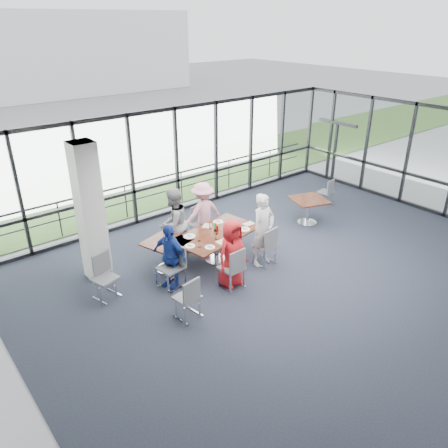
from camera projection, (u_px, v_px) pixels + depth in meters
floor at (299, 277)px, 10.21m from camera, size 12.00×10.00×0.02m
ceiling at (311, 142)px, 8.83m from camera, size 12.00×10.00×0.04m
wall_left at (17, 325)px, 6.08m from camera, size 0.10×10.00×3.20m
curtain_wall_back at (177, 161)px, 13.01m from camera, size 12.00×0.10×3.20m
curtain_wall_right at (439, 162)px, 12.95m from camera, size 0.10×10.00×3.20m
exit_door at (335, 152)px, 15.81m from camera, size 0.12×1.60×2.10m
structural_column at (90, 213)px, 9.55m from camera, size 0.50×0.50×3.20m
apron at (108, 172)px, 17.20m from camera, size 80.00×70.00×0.02m
grass_strip at (132, 184)px, 15.79m from camera, size 80.00×5.00×0.01m
hangar_main at (24, 53)px, 33.56m from camera, size 24.00×10.00×6.00m
guard_rail at (168, 190)px, 13.90m from camera, size 12.00×0.06×0.06m
main_table at (216, 237)px, 10.62m from camera, size 2.29×1.51×0.75m
side_table_left at (167, 245)px, 10.22m from camera, size 1.17×1.17×0.75m
side_table_right at (309, 203)px, 12.59m from camera, size 1.19×1.19×0.75m
diner_near_left at (232, 254)px, 9.58m from camera, size 0.79×0.54×1.58m
diner_near_right at (263, 230)px, 10.38m from camera, size 0.68×0.51×1.81m
diner_far_left at (173, 223)px, 10.72m from camera, size 0.99×0.76×1.80m
diner_far_right at (203, 212)px, 11.50m from camera, size 1.10×0.62×1.66m
diner_end at (170, 256)px, 9.56m from camera, size 0.72×0.99×1.51m
chair_main_nl at (231, 268)px, 9.60m from camera, size 0.50×0.50×0.98m
chair_main_nr at (265, 246)px, 10.55m from camera, size 0.52×0.52×0.97m
chair_main_fl at (175, 239)px, 10.97m from camera, size 0.49×0.49×0.86m
chair_main_fr at (199, 224)px, 11.75m from camera, size 0.50×0.50×0.88m
chair_main_end at (170, 268)px, 9.60m from camera, size 0.55×0.55×0.97m
chair_spare_la at (187, 297)px, 8.63m from camera, size 0.52×0.52×0.94m
chair_spare_lb at (105, 278)px, 9.24m from camera, size 0.57×0.57×0.96m
chair_spare_r at (326, 192)px, 13.94m from camera, size 0.49×0.49×0.86m
plate_nl at (210, 247)px, 9.90m from camera, size 0.24×0.24×0.01m
plate_nr at (244, 229)px, 10.74m from camera, size 0.28×0.28×0.01m
plate_fl at (189, 236)px, 10.40m from camera, size 0.29×0.29×0.01m
plate_fr at (218, 222)px, 11.14m from camera, size 0.27×0.27×0.01m
plate_end at (190, 246)px, 9.95m from camera, size 0.24×0.24×0.01m
tumbler_a at (217, 237)px, 10.25m from camera, size 0.07×0.07×0.14m
tumbler_b at (233, 228)px, 10.65m from camera, size 0.07×0.07×0.15m
tumbler_c at (210, 226)px, 10.75m from camera, size 0.07×0.07×0.14m
tumbler_d at (199, 244)px, 9.90m from camera, size 0.08×0.08×0.15m
menu_a at (224, 241)px, 10.18m from camera, size 0.34×0.25×0.00m
menu_b at (249, 224)px, 11.05m from camera, size 0.29×0.21×0.00m
menu_c at (207, 226)px, 10.94m from camera, size 0.34×0.32×0.00m
condiment_caddy at (216, 230)px, 10.67m from camera, size 0.10×0.07×0.04m
ketchup_bottle at (217, 229)px, 10.58m from camera, size 0.06×0.06×0.18m
green_bottle at (215, 227)px, 10.65m from camera, size 0.05×0.05×0.20m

